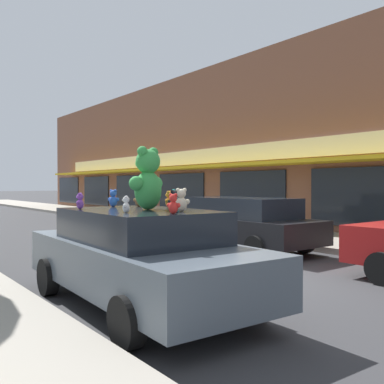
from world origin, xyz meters
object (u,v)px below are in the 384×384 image
teddy_bear_black (174,200)px  teddy_bear_blue (113,198)px  teddy_bear_teal (175,199)px  parked_car_far_center (241,222)px  teddy_bear_cream (181,200)px  teddy_bear_white (126,205)px  plush_art_car (139,255)px  teddy_bear_orange (169,200)px  teddy_bear_brown (139,199)px  teddy_bear_red (173,204)px  teddy_bear_giant (148,179)px  teddy_bear_purple (80,201)px

teddy_bear_black → teddy_bear_blue: 1.45m
teddy_bear_teal → parked_car_far_center: bearing=-163.0°
teddy_bear_cream → teddy_bear_white: (-0.72, 0.26, -0.05)m
teddy_bear_teal → teddy_bear_cream: bearing=42.7°
plush_art_car → teddy_bear_orange: size_ratio=16.95×
teddy_bear_brown → teddy_bear_red: (-0.57, -1.81, -0.01)m
teddy_bear_giant → teddy_bear_red: teddy_bear_giant is taller
teddy_bear_teal → teddy_bear_purple: (-1.27, 0.68, -0.03)m
teddy_bear_white → teddy_bear_purple: 1.13m
teddy_bear_brown → teddy_bear_black: size_ratio=0.92×
plush_art_car → teddy_bear_red: teddy_bear_red is taller
teddy_bear_giant → teddy_bear_brown: size_ratio=3.39×
teddy_bear_brown → teddy_bear_purple: (-1.09, -0.11, -0.01)m
teddy_bear_teal → teddy_bear_purple: 1.44m
teddy_bear_cream → teddy_bear_blue: (-0.12, 1.77, -0.01)m
teddy_bear_brown → teddy_bear_blue: teddy_bear_blue is taller
plush_art_car → teddy_bear_brown: size_ratio=16.91×
teddy_bear_orange → parked_car_far_center: size_ratio=0.06×
teddy_bear_purple → teddy_bear_cream: bearing=73.9°
teddy_bear_cream → teddy_bear_teal: bearing=-86.1°
teddy_bear_giant → teddy_bear_orange: bearing=-174.5°
teddy_bear_black → teddy_bear_red: size_ratio=1.14×
teddy_bear_blue → parked_car_far_center: size_ratio=0.06×
teddy_bear_brown → teddy_bear_white: teddy_bear_brown is taller
teddy_bear_purple → plush_art_car: bearing=88.0°
teddy_bear_brown → teddy_bear_blue: bearing=7.4°
teddy_bear_giant → teddy_bear_blue: teddy_bear_giant is taller
teddy_bear_white → parked_car_far_center: teddy_bear_white is taller
teddy_bear_white → teddy_bear_orange: bearing=160.3°
teddy_bear_blue → teddy_bear_white: (-0.60, -1.52, -0.03)m
teddy_bear_giant → teddy_bear_brown: bearing=-132.0°
teddy_bear_giant → teddy_bear_brown: 0.92m
teddy_bear_blue → teddy_bear_black: bearing=158.7°
teddy_bear_red → teddy_bear_orange: bearing=-60.4°
teddy_bear_cream → teddy_bear_black: (0.12, 0.34, -0.01)m
teddy_bear_giant → teddy_bear_orange: size_ratio=3.40×
teddy_bear_brown → teddy_bear_teal: size_ratio=0.90×
teddy_bear_purple → parked_car_far_center: (5.70, 2.39, -0.77)m
teddy_bear_brown → teddy_bear_teal: teddy_bear_teal is taller
teddy_bear_brown → teddy_bear_purple: 1.09m
teddy_bear_brown → teddy_bear_black: (-0.09, -1.15, 0.01)m
teddy_bear_red → teddy_bear_blue: bearing=-34.5°
teddy_bear_cream → teddy_bear_red: bearing=75.1°
teddy_bear_black → teddy_bear_teal: teddy_bear_teal is taller
teddy_bear_black → teddy_bear_white: size_ratio=1.32×
teddy_bear_black → teddy_bear_teal: 0.44m
plush_art_car → teddy_bear_giant: (0.11, -0.06, 1.12)m
teddy_bear_giant → teddy_bear_teal: (0.50, 0.00, -0.30)m
teddy_bear_cream → plush_art_car: bearing=-40.4°
plush_art_car → teddy_bear_teal: size_ratio=15.24×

